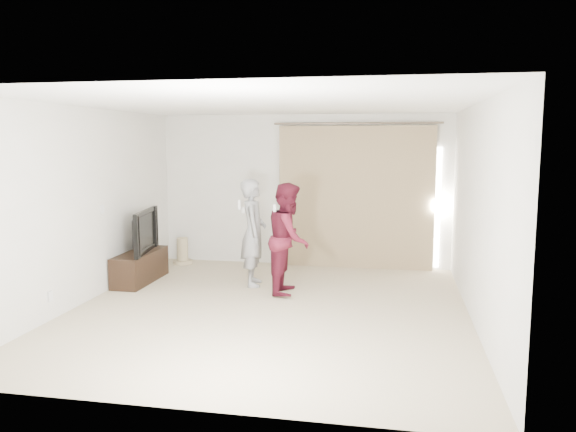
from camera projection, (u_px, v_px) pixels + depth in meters
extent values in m
plane|color=tan|center=(269.00, 310.00, 7.18)|extent=(5.50, 5.50, 0.00)
cube|color=silver|center=(304.00, 190.00, 9.68)|extent=(5.00, 0.04, 2.60)
cube|color=silver|center=(85.00, 205.00, 7.47)|extent=(0.04, 5.50, 2.60)
cube|color=silver|center=(102.00, 209.00, 7.87)|extent=(0.02, 0.08, 0.12)
cube|color=silver|center=(50.00, 296.00, 6.72)|extent=(0.02, 0.08, 0.12)
cube|color=white|center=(268.00, 104.00, 6.83)|extent=(5.00, 5.50, 0.01)
cube|color=#9C835F|center=(355.00, 198.00, 9.46)|extent=(2.60, 0.10, 2.40)
cylinder|color=brown|center=(357.00, 123.00, 9.30)|extent=(2.80, 0.03, 0.03)
cube|color=white|center=(438.00, 208.00, 9.27)|extent=(0.08, 0.04, 2.00)
cube|color=black|center=(140.00, 267.00, 8.60)|extent=(0.42, 1.20, 0.46)
imported|color=black|center=(139.00, 231.00, 8.53)|extent=(0.33, 1.14, 0.65)
cylinder|color=tan|center=(183.00, 262.00, 9.90)|extent=(0.34, 0.34, 0.06)
cylinder|color=tan|center=(182.00, 249.00, 9.87)|extent=(0.19, 0.19, 0.40)
imported|color=gray|center=(253.00, 232.00, 8.34)|extent=(0.50, 0.65, 1.59)
cube|color=silver|center=(240.00, 205.00, 8.22)|extent=(0.04, 0.04, 0.14)
cube|color=silver|center=(244.00, 210.00, 8.45)|extent=(0.05, 0.05, 0.09)
imported|color=#4F111F|center=(289.00, 238.00, 7.92)|extent=(0.62, 0.78, 1.57)
cube|color=silver|center=(275.00, 209.00, 7.80)|extent=(0.04, 0.04, 0.14)
cube|color=silver|center=(278.00, 215.00, 8.03)|extent=(0.05, 0.05, 0.09)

